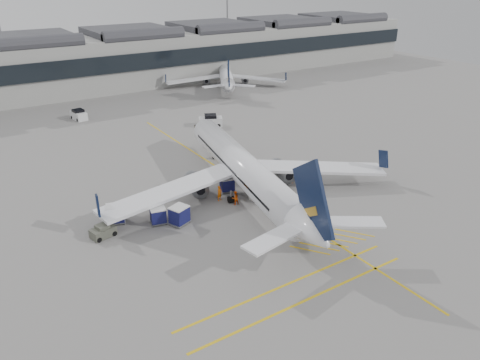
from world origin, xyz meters
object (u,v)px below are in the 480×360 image
ramp_agent_a (220,193)px  ramp_agent_b (235,198)px  baggage_cart_a (227,184)px  belt_loader (263,193)px  pushback_tug (103,232)px  airliner_main (245,170)px

ramp_agent_a → ramp_agent_b: bearing=-78.7°
baggage_cart_a → ramp_agent_a: 2.53m
ramp_agent_a → ramp_agent_b: ramp_agent_a is taller
belt_loader → ramp_agent_a: size_ratio=2.42×
ramp_agent_b → pushback_tug: (-14.94, 1.28, -0.24)m
belt_loader → pushback_tug: size_ratio=1.65×
ramp_agent_b → belt_loader: bearing=-179.3°
baggage_cart_a → ramp_agent_a: size_ratio=1.09×
airliner_main → ramp_agent_b: airliner_main is taller
airliner_main → belt_loader: airliner_main is taller
ramp_agent_a → pushback_tug: ramp_agent_a is taller
belt_loader → ramp_agent_b: belt_loader is taller
belt_loader → pushback_tug: belt_loader is taller
belt_loader → pushback_tug: (-18.69, 1.41, 0.09)m
pushback_tug → ramp_agent_a: bearing=-10.4°
belt_loader → pushback_tug: 18.75m
baggage_cart_a → ramp_agent_a: bearing=-128.1°
airliner_main → baggage_cart_a: size_ratio=19.40×
baggage_cart_a → airliner_main: bearing=-29.8°
ramp_agent_a → belt_loader: bearing=-38.6°
belt_loader → ramp_agent_a: (-4.71, 2.03, 0.40)m
baggage_cart_a → ramp_agent_a: ramp_agent_a is taller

